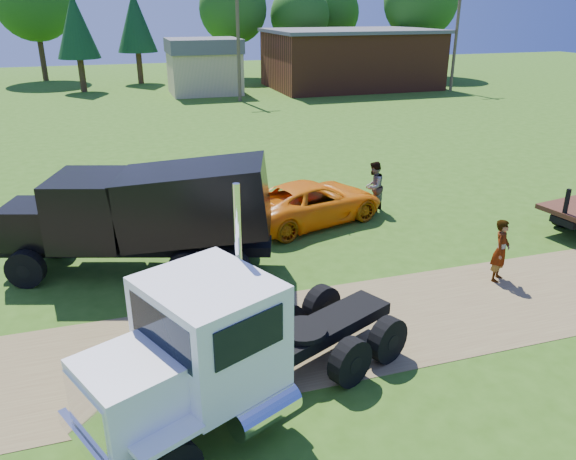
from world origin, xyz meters
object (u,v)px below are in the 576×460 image
object	(u,v)px
white_semi_tractor	(216,351)
black_dump_truck	(147,212)
spectator_a	(501,251)
orange_pickup	(312,202)

from	to	relation	value
white_semi_tractor	black_dump_truck	xyz separation A→B (m)	(-0.65, 6.99, 0.37)
black_dump_truck	spectator_a	size ratio (longest dim) A/B	4.30
white_semi_tractor	spectator_a	distance (m)	9.44
black_dump_truck	orange_pickup	world-z (taller)	black_dump_truck
white_semi_tractor	black_dump_truck	world-z (taller)	white_semi_tractor
spectator_a	orange_pickup	bearing A→B (deg)	81.70
black_dump_truck	orange_pickup	distance (m)	6.53
white_semi_tractor	spectator_a	xyz separation A→B (m)	(8.82, 3.32, -0.57)
orange_pickup	spectator_a	size ratio (longest dim) A/B	2.93
orange_pickup	white_semi_tractor	bearing A→B (deg)	133.65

